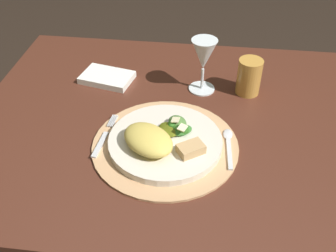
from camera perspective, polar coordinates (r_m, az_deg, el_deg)
dining_table at (r=1.07m, az=4.07°, el=-4.63°), size 1.14×0.81×0.74m
placemat at (r=0.91m, az=-0.39°, el=-2.82°), size 0.34×0.34×0.01m
dinner_plate at (r=0.90m, az=-0.40°, el=-2.26°), size 0.26×0.26×0.02m
pasta_serving at (r=0.86m, az=-2.90°, el=-2.00°), size 0.16×0.15×0.04m
salad_greens at (r=0.92m, az=1.22°, el=-0.01°), size 0.09×0.09×0.03m
bread_piece at (r=0.86m, az=3.35°, el=-3.34°), size 0.07×0.06×0.02m
fork at (r=0.93m, az=-9.28°, el=-1.64°), size 0.03×0.16×0.00m
spoon at (r=0.92m, az=8.78°, el=-2.33°), size 0.02×0.14×0.01m
napkin at (r=1.14m, az=-8.85°, el=6.99°), size 0.16×0.12×0.02m
wine_glass at (r=1.05m, az=5.12°, el=9.99°), size 0.07×0.07×0.15m
amber_tumbler at (r=1.08m, az=11.70°, el=7.03°), size 0.06×0.06×0.10m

